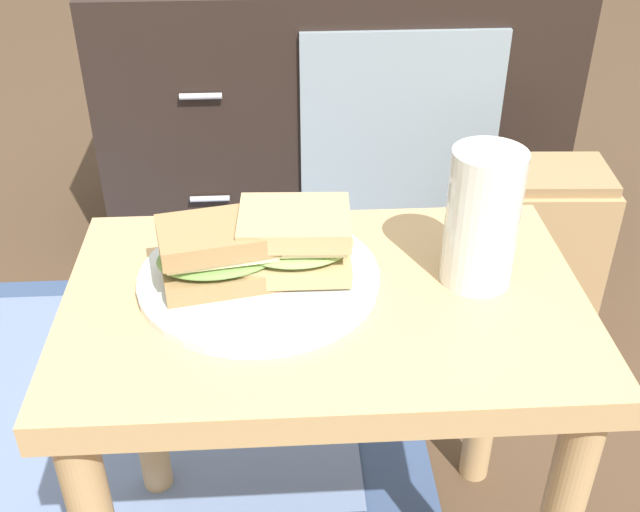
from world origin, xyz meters
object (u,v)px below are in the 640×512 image
object	(u,v)px
tv_cabinet	(332,105)
sandwich_back	(295,240)
sandwich_front	(220,253)
paper_bag	(536,257)
beer_glass	(482,220)
plate	(259,277)

from	to	relation	value
tv_cabinet	sandwich_back	size ratio (longest dim) A/B	7.46
sandwich_back	tv_cabinet	bearing A→B (deg)	83.32
sandwich_front	sandwich_back	world-z (taller)	sandwich_back
paper_bag	sandwich_front	bearing A→B (deg)	-139.13
sandwich_front	beer_glass	bearing A→B (deg)	-0.40
sandwich_front	sandwich_back	distance (m)	0.08
sandwich_front	plate	bearing A→B (deg)	9.95
beer_glass	paper_bag	xyz separation A→B (m)	(0.25, 0.46, -0.36)
paper_bag	beer_glass	bearing A→B (deg)	-118.74
tv_cabinet	sandwich_back	distance (m)	0.94
beer_glass	paper_bag	bearing A→B (deg)	61.26
sandwich_back	paper_bag	bearing A→B (deg)	44.65
plate	beer_glass	xyz separation A→B (m)	(0.24, -0.01, 0.07)
tv_cabinet	sandwich_front	size ratio (longest dim) A/B	6.42
sandwich_back	paper_bag	size ratio (longest dim) A/B	0.36
sandwich_front	paper_bag	distance (m)	0.77
tv_cabinet	sandwich_front	world-z (taller)	tv_cabinet
sandwich_front	sandwich_back	xyz separation A→B (m)	(0.08, 0.01, 0.00)
sandwich_back	beer_glass	xyz separation A→B (m)	(0.20, -0.02, 0.03)
plate	paper_bag	size ratio (longest dim) A/B	0.74
sandwich_front	paper_bag	bearing A→B (deg)	40.87
plate	paper_bag	xyz separation A→B (m)	(0.49, 0.45, -0.29)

